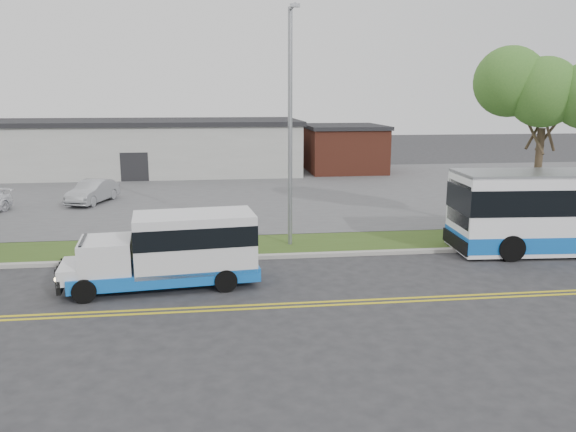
{
  "coord_description": "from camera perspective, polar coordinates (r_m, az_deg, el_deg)",
  "views": [
    {
      "loc": [
        0.05,
        -19.93,
        6.2
      ],
      "look_at": [
        2.74,
        1.45,
        1.6
      ],
      "focal_mm": 35.0,
      "sensor_mm": 36.0,
      "label": 1
    }
  ],
  "objects": [
    {
      "name": "shuttle_bus",
      "position": [
        18.89,
        -11.33,
        -3.22
      ],
      "size": [
        6.53,
        2.72,
        2.44
      ],
      "rotation": [
        0.0,
        0.0,
        0.11
      ],
      "color": "blue",
      "rests_on": "ground"
    },
    {
      "name": "curb",
      "position": [
        21.9,
        -7.04,
        -4.28
      ],
      "size": [
        80.0,
        0.3,
        0.15
      ],
      "primitive_type": "cube",
      "color": "#9E9B93",
      "rests_on": "ground"
    },
    {
      "name": "parking_lot",
      "position": [
        37.43,
        -7.16,
        2.51
      ],
      "size": [
        80.0,
        25.0,
        0.1
      ],
      "primitive_type": "cube",
      "color": "#4C4C4F",
      "rests_on": "ground"
    },
    {
      "name": "brick_wing",
      "position": [
        47.29,
        5.66,
        6.86
      ],
      "size": [
        6.3,
        7.3,
        3.9
      ],
      "color": "brown",
      "rests_on": "ground"
    },
    {
      "name": "lane_line_south",
      "position": [
        16.95,
        -6.95,
        -9.48
      ],
      "size": [
        70.0,
        0.12,
        0.01
      ],
      "primitive_type": "cube",
      "color": "gold",
      "rests_on": "ground"
    },
    {
      "name": "ground",
      "position": [
        20.87,
        -7.02,
        -5.32
      ],
      "size": [
        140.0,
        140.0,
        0.0
      ],
      "primitive_type": "plane",
      "color": "#28282B",
      "rests_on": "ground"
    },
    {
      "name": "verge",
      "position": [
        23.64,
        -7.06,
        -3.12
      ],
      "size": [
        80.0,
        3.3,
        0.1
      ],
      "primitive_type": "cube",
      "color": "#344A18",
      "rests_on": "ground"
    },
    {
      "name": "lane_line_north",
      "position": [
        17.23,
        -6.95,
        -9.12
      ],
      "size": [
        70.0,
        0.12,
        0.01
      ],
      "primitive_type": "cube",
      "color": "gold",
      "rests_on": "ground"
    },
    {
      "name": "tree_east",
      "position": [
        26.83,
        24.62,
        11.0
      ],
      "size": [
        5.2,
        5.2,
        8.33
      ],
      "color": "#39281F",
      "rests_on": "verge"
    },
    {
      "name": "streetlight_near",
      "position": [
        22.86,
        0.24,
        9.63
      ],
      "size": [
        0.35,
        1.53,
        9.5
      ],
      "color": "gray",
      "rests_on": "verge"
    },
    {
      "name": "parked_car_a",
      "position": [
        34.62,
        -19.23,
        2.35
      ],
      "size": [
        2.56,
        4.29,
        1.33
      ],
      "primitive_type": "imported",
      "rotation": [
        0.0,
        0.0,
        -0.31
      ],
      "color": "#9FA1A6",
      "rests_on": "parking_lot"
    },
    {
      "name": "commercial_building",
      "position": [
        47.48,
        -14.58,
        6.82
      ],
      "size": [
        25.4,
        10.4,
        4.35
      ],
      "color": "#9E9E99",
      "rests_on": "ground"
    }
  ]
}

